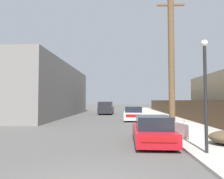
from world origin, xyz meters
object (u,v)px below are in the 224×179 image
object	(u,v)px
discarded_fridge	(186,130)
utility_pole	(171,59)
parked_sports_car_red	(153,131)
car_parked_mid	(133,114)
pickup_truck	(106,108)
street_lamp	(205,86)

from	to	relation	value
discarded_fridge	utility_pole	size ratio (longest dim) A/B	0.21
parked_sports_car_red	car_parked_mid	xyz separation A→B (m)	(-0.33, 11.86, 0.08)
utility_pole	pickup_truck	bearing A→B (deg)	107.24
discarded_fridge	parked_sports_car_red	world-z (taller)	parked_sports_car_red
parked_sports_car_red	discarded_fridge	bearing A→B (deg)	32.14
parked_sports_car_red	street_lamp	xyz separation A→B (m)	(1.65, -2.33, 2.00)
street_lamp	car_parked_mid	bearing A→B (deg)	97.94
parked_sports_car_red	car_parked_mid	size ratio (longest dim) A/B	1.00
street_lamp	parked_sports_car_red	bearing A→B (deg)	125.31
parked_sports_car_red	pickup_truck	world-z (taller)	pickup_truck
car_parked_mid	pickup_truck	distance (m)	10.61
pickup_truck	street_lamp	distance (m)	24.87
discarded_fridge	utility_pole	distance (m)	4.98
pickup_truck	utility_pole	bearing A→B (deg)	107.88
car_parked_mid	pickup_truck	world-z (taller)	pickup_truck
utility_pole	street_lamp	xyz separation A→B (m)	(-0.12, -6.04, -2.18)
parked_sports_car_red	pickup_truck	size ratio (longest dim) A/B	0.76
parked_sports_car_red	pickup_truck	bearing A→B (deg)	101.07
parked_sports_car_red	car_parked_mid	bearing A→B (deg)	92.63
pickup_truck	car_parked_mid	bearing A→B (deg)	110.11
discarded_fridge	utility_pole	bearing A→B (deg)	81.97
discarded_fridge	pickup_truck	bearing A→B (deg)	94.08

